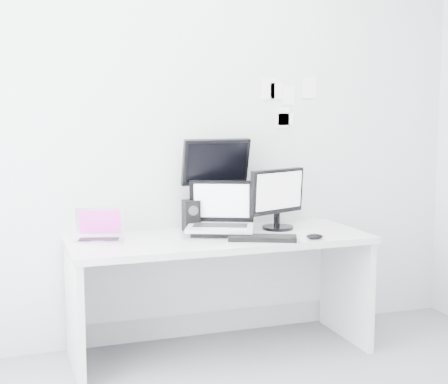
{
  "coord_description": "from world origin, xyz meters",
  "views": [
    {
      "loc": [
        -1.25,
        -2.45,
        1.5
      ],
      "look_at": [
        0.02,
        1.23,
        1.0
      ],
      "focal_mm": 52.99,
      "sensor_mm": 36.0,
      "label": 1
    }
  ],
  "objects": [
    {
      "name": "wall_note_0",
      "position": [
        0.45,
        1.59,
        1.62
      ],
      "size": [
        0.1,
        0.0,
        0.14
      ],
      "primitive_type": "cube",
      "color": "white",
      "rests_on": "back_wall"
    },
    {
      "name": "keyboard",
      "position": [
        0.2,
        1.05,
        0.74
      ],
      "size": [
        0.42,
        0.29,
        0.03
      ],
      "primitive_type": "cube",
      "rotation": [
        0.0,
        0.0,
        -0.42
      ],
      "color": "black",
      "rests_on": "desk"
    },
    {
      "name": "wall_note_5",
      "position": [
        0.55,
        1.59,
        1.43
      ],
      "size": [
        0.1,
        0.0,
        0.14
      ],
      "primitive_type": "cube",
      "color": "white",
      "rests_on": "back_wall"
    },
    {
      "name": "rear_monitor",
      "position": [
        0.05,
        1.51,
        1.03
      ],
      "size": [
        0.44,
        0.17,
        0.59
      ],
      "primitive_type": "cube",
      "rotation": [
        0.0,
        0.0,
        0.04
      ],
      "color": "black",
      "rests_on": "desk"
    },
    {
      "name": "speaker",
      "position": [
        -0.11,
        1.47,
        0.83
      ],
      "size": [
        0.11,
        0.11,
        0.19
      ],
      "primitive_type": "cube",
      "rotation": [
        0.0,
        0.0,
        0.11
      ],
      "color": "black",
      "rests_on": "desk"
    },
    {
      "name": "wall_note_4",
      "position": [
        0.51,
        1.59,
        1.61
      ],
      "size": [
        0.08,
        0.0,
        0.1
      ],
      "primitive_type": "cube",
      "color": "white",
      "rests_on": "back_wall"
    },
    {
      "name": "dell_laptop",
      "position": [
        0.01,
        1.29,
        0.9
      ],
      "size": [
        0.49,
        0.44,
        0.33
      ],
      "primitive_type": "cube",
      "rotation": [
        0.0,
        0.0,
        -0.4
      ],
      "color": "silver",
      "rests_on": "desk"
    },
    {
      "name": "back_wall",
      "position": [
        0.0,
        1.6,
        1.35
      ],
      "size": [
        3.6,
        0.0,
        3.6
      ],
      "primitive_type": "plane",
      "rotation": [
        1.57,
        0.0,
        0.0
      ],
      "color": "silver",
      "rests_on": "ground"
    },
    {
      "name": "wall_note_1",
      "position": [
        0.6,
        1.59,
        1.58
      ],
      "size": [
        0.09,
        0.0,
        0.13
      ],
      "primitive_type": "cube",
      "color": "white",
      "rests_on": "back_wall"
    },
    {
      "name": "desk",
      "position": [
        0.0,
        1.25,
        0.36
      ],
      "size": [
        1.8,
        0.7,
        0.73
      ],
      "primitive_type": "cube",
      "color": "silver",
      "rests_on": "ground"
    },
    {
      "name": "wall_note_3",
      "position": [
        0.58,
        1.59,
        1.42
      ],
      "size": [
        0.11,
        0.0,
        0.08
      ],
      "primitive_type": "cube",
      "color": "white",
      "rests_on": "back_wall"
    },
    {
      "name": "macbook",
      "position": [
        -0.72,
        1.3,
        0.83
      ],
      "size": [
        0.32,
        0.27,
        0.21
      ],
      "primitive_type": "cube",
      "rotation": [
        0.0,
        0.0,
        -0.25
      ],
      "color": "silver",
      "rests_on": "desk"
    },
    {
      "name": "wall_note_2",
      "position": [
        0.75,
        1.59,
        1.63
      ],
      "size": [
        0.1,
        0.0,
        0.14
      ],
      "primitive_type": "cube",
      "color": "white",
      "rests_on": "back_wall"
    },
    {
      "name": "samsung_monitor",
      "position": [
        0.42,
        1.35,
        0.93
      ],
      "size": [
        0.48,
        0.35,
        0.4
      ],
      "primitive_type": "cube",
      "rotation": [
        0.0,
        0.0,
        0.38
      ],
      "color": "black",
      "rests_on": "desk"
    },
    {
      "name": "mouse",
      "position": [
        0.5,
        0.98,
        0.75
      ],
      "size": [
        0.11,
        0.09,
        0.03
      ],
      "primitive_type": "ellipsoid",
      "rotation": [
        0.0,
        0.0,
        -0.26
      ],
      "color": "black",
      "rests_on": "desk"
    }
  ]
}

